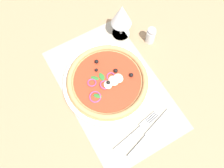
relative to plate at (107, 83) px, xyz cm
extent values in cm
cube|color=#9E7A56|center=(2.57, 0.73, -2.21)|extent=(190.00, 140.00, 2.40)
cube|color=#A39984|center=(2.57, 0.73, -0.81)|extent=(48.92, 30.29, 0.40)
cylinder|color=white|center=(0.00, 0.00, 0.00)|extent=(29.76, 29.76, 1.22)
cylinder|color=tan|center=(0.00, 0.00, 1.11)|extent=(27.16, 27.16, 1.00)
torus|color=tan|center=(0.00, 0.00, 1.97)|extent=(26.78, 26.78, 1.80)
cylinder|color=#B7381E|center=(0.00, 0.00, 1.76)|extent=(22.27, 22.27, 0.30)
ellipsoid|color=beige|center=(1.34, 1.54, 2.48)|extent=(3.77, 3.39, 1.13)
ellipsoid|color=beige|center=(1.67, -0.72, 2.37)|extent=(3.03, 2.73, 0.91)
ellipsoid|color=beige|center=(1.35, 3.37, 2.44)|extent=(3.53, 3.17, 1.06)
sphere|color=black|center=(-7.55, 0.18, 2.59)|extent=(1.36, 1.36, 1.36)
sphere|color=black|center=(-1.37, 3.98, 2.61)|extent=(1.39, 1.39, 1.39)
sphere|color=black|center=(2.60, 7.62, 2.60)|extent=(1.37, 1.37, 1.37)
sphere|color=black|center=(-4.88, -1.40, 2.44)|extent=(1.06, 1.06, 1.06)
sphere|color=black|center=(1.20, -0.32, 2.61)|extent=(1.39, 1.39, 1.39)
torus|color=#8E3D75|center=(-0.50, 1.63, 2.16)|extent=(3.06, 3.01, 1.27)
torus|color=#8E3D75|center=(1.09, -1.55, 2.16)|extent=(3.34, 3.36, 1.07)
torus|color=#8E3D75|center=(3.19, -6.26, 2.16)|extent=(3.87, 3.85, 1.23)
torus|color=#8E3D75|center=(-1.70, -4.82, 2.16)|extent=(3.05, 3.04, 0.82)
ellipsoid|color=#2D6B28|center=(-1.83, -1.12, 2.11)|extent=(2.80, 1.41, 0.30)
ellipsoid|color=#2D6B28|center=(-2.17, -0.87, 2.11)|extent=(2.94, 1.70, 0.30)
ellipsoid|color=#2D6B28|center=(-2.67, -3.20, 2.11)|extent=(2.96, 2.98, 0.30)
ellipsoid|color=#2D6B28|center=(3.28, -5.39, 2.11)|extent=(2.93, 3.00, 0.30)
cube|color=#B2B5BA|center=(19.37, -3.77, -0.39)|extent=(2.86, 11.14, 0.44)
cube|color=#B2B5BA|center=(18.16, 2.96, -0.39)|extent=(2.61, 2.87, 0.44)
cube|color=#B2B5BA|center=(18.44, 6.48, -0.39)|extent=(1.08, 4.31, 0.44)
cube|color=#B2B5BA|center=(17.85, 6.38, -0.39)|extent=(1.08, 4.31, 0.44)
cube|color=#B2B5BA|center=(17.26, 6.27, -0.39)|extent=(1.08, 4.31, 0.44)
cube|color=#B2B5BA|center=(16.67, 6.16, -0.39)|extent=(1.08, 4.31, 0.44)
cube|color=#B2B5BA|center=(23.10, -2.50, -0.30)|extent=(3.68, 8.42, 0.62)
cube|color=#B2B5BA|center=(20.20, 7.07, -0.39)|extent=(5.27, 11.68, 0.44)
cylinder|color=silver|center=(-15.25, 14.33, -0.81)|extent=(6.40, 6.40, 0.40)
cylinder|color=silver|center=(-15.25, 14.33, 2.39)|extent=(0.80, 0.80, 6.00)
cone|color=silver|center=(-15.25, 14.33, 9.64)|extent=(7.20, 7.20, 8.50)
cone|color=red|center=(-15.25, 14.33, 8.83)|extent=(5.33, 5.33, 6.08)
cylinder|color=silver|center=(-7.26, 21.76, 1.74)|extent=(3.20, 3.20, 5.50)
cylinder|color=#ADADB2|center=(-7.26, 21.76, 5.09)|extent=(2.88, 2.88, 1.20)
camera|label=1|loc=(31.42, -16.41, 79.35)|focal=41.72mm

